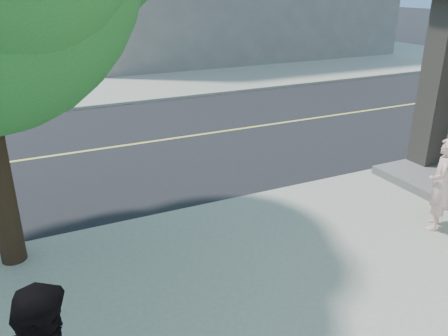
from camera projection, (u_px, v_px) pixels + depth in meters
sidewalk_ne at (205, 49)px, 30.81m from camera, size 29.00×25.00×0.12m
man_on_phone at (441, 184)px, 7.96m from camera, size 0.73×0.69×1.68m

